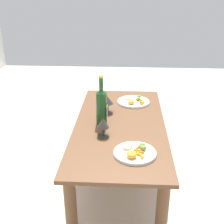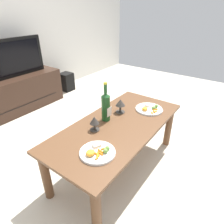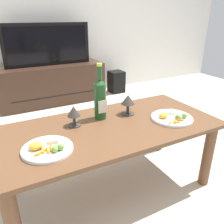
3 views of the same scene
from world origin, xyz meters
The scene contains 10 objects.
ground_plane centered at (0.00, 0.00, 0.00)m, with size 6.40×6.40×0.00m, color beige.
dining_table centered at (0.00, 0.00, 0.40)m, with size 1.36×0.64×0.48m.
tv_stand centered at (0.10, 1.87, 0.25)m, with size 1.36×0.44×0.51m.
tv_screen centered at (0.10, 1.87, 0.76)m, with size 1.08×0.05×0.51m.
floor_speaker centered at (1.07, 1.87, 0.16)m, with size 0.21×0.21×0.32m, color black.
wine_bottle centered at (0.00, 0.13, 0.62)m, with size 0.08×0.08×0.36m.
goblet_left centered at (-0.19, 0.10, 0.57)m, with size 0.08×0.08×0.13m.
goblet_right centered at (0.19, 0.10, 0.58)m, with size 0.09×0.09×0.14m.
dinner_plate_left centered at (-0.40, -0.10, 0.49)m, with size 0.25×0.25×0.05m.
dinner_plate_right centered at (0.40, -0.10, 0.49)m, with size 0.27×0.27×0.05m.
Camera 3 is at (-0.57, -1.12, 1.11)m, focal length 36.85 mm.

